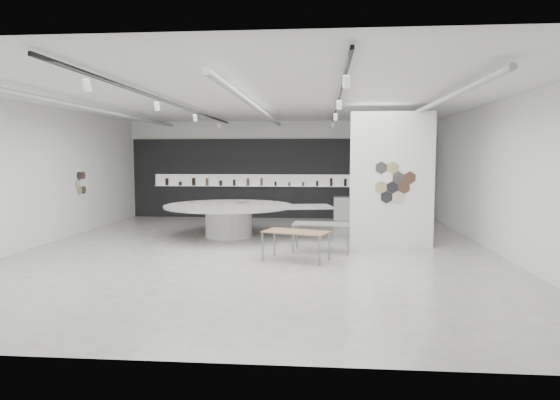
# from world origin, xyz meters

# --- Properties ---
(room) EXTENTS (12.02, 14.02, 3.82)m
(room) POSITION_xyz_m (-0.09, -0.00, 2.07)
(room) COLOR #B8B6AD
(room) RESTS_ON ground
(back_wall_display) EXTENTS (11.80, 0.27, 3.10)m
(back_wall_display) POSITION_xyz_m (-0.08, 6.93, 1.54)
(back_wall_display) COLOR black
(back_wall_display) RESTS_ON ground
(partition_column) EXTENTS (2.20, 0.38, 3.60)m
(partition_column) POSITION_xyz_m (3.50, 1.00, 1.80)
(partition_column) COLOR white
(partition_column) RESTS_ON ground
(display_island) EXTENTS (5.42, 4.54, 0.98)m
(display_island) POSITION_xyz_m (-1.06, 2.09, 0.64)
(display_island) COLOR white
(display_island) RESTS_ON ground
(sample_table_wood) EXTENTS (1.63, 1.18, 0.69)m
(sample_table_wood) POSITION_xyz_m (1.05, -1.15, 0.64)
(sample_table_wood) COLOR #966E4D
(sample_table_wood) RESTS_ON ground
(sample_table_stone) EXTENTS (1.49, 0.84, 0.73)m
(sample_table_stone) POSITION_xyz_m (1.64, -0.02, 0.67)
(sample_table_stone) COLOR gray
(sample_table_stone) RESTS_ON ground
(kitchen_counter) EXTENTS (1.61, 0.70, 1.24)m
(kitchen_counter) POSITION_xyz_m (2.87, 6.55, 0.45)
(kitchen_counter) COLOR white
(kitchen_counter) RESTS_ON ground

